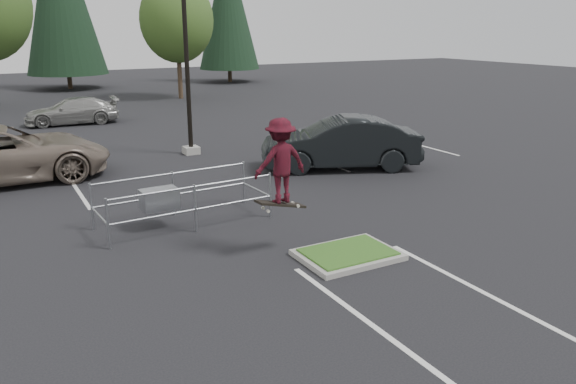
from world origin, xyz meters
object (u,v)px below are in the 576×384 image
skateboarder (280,161)px  cart_corral (165,198)px  decid_c (177,23)px  car_l_tan (0,154)px  car_far_silver (72,111)px  light_pole (186,39)px  conif_c (228,5)px  car_r_charc (340,143)px

skateboarder → cart_corral: bearing=-59.0°
decid_c → car_l_tan: bearing=-123.4°
skateboarder → car_far_silver: (-1.37, 21.00, -1.49)m
light_pole → skateboarder: light_pole is taller
car_far_silver → cart_corral: bearing=3.3°
cart_corral → car_l_tan: car_l_tan is taller
light_pole → skateboarder: bearing=-98.8°
conif_c → car_r_charc: conif_c is taller
conif_c → car_r_charc: bearing=-106.3°
conif_c → cart_corral: (-17.00, -35.53, -6.06)m
light_pole → skateboarder: (-1.70, -11.00, -2.38)m
decid_c → skateboarder: (-7.19, -28.84, -3.08)m
conif_c → decid_c: bearing=-129.6°
decid_c → car_r_charc: decid_c is taller
conif_c → car_r_charc: 34.34m
conif_c → skateboarder: conif_c is taller
light_pole → car_l_tan: size_ratio=1.46×
conif_c → car_far_silver: (-16.57, -17.50, -6.15)m
cart_corral → car_l_tan: bearing=113.5°
conif_c → car_l_tan: 35.67m
conif_c → car_l_tan: size_ratio=1.80×
conif_c → cart_corral: bearing=-115.6°
light_pole → conif_c: bearing=63.9°
skateboarder → conif_c: bearing=-111.8°
decid_c → cart_corral: 27.74m
cart_corral → skateboarder: (1.80, -2.98, 1.39)m
car_r_charc → car_far_silver: size_ratio=1.20×
cart_corral → car_far_silver: (0.43, 18.03, -0.10)m
light_pole → car_far_silver: 11.15m
decid_c → skateboarder: 29.88m
car_l_tan → car_r_charc: 11.66m
light_pole → conif_c: conif_c is taller
cart_corral → car_r_charc: bearing=19.0°
car_far_silver → conif_c: bearing=141.2°
decid_c → light_pole: bearing=-107.1°
light_pole → cart_corral: size_ratio=2.24×
light_pole → conif_c: 30.72m
decid_c → car_r_charc: (-1.49, -22.80, -4.31)m
car_r_charc → cart_corral: bearing=-44.8°
light_pole → car_l_tan: bearing=-171.1°
conif_c → car_far_silver: bearing=-133.4°
cart_corral → light_pole: bearing=63.2°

